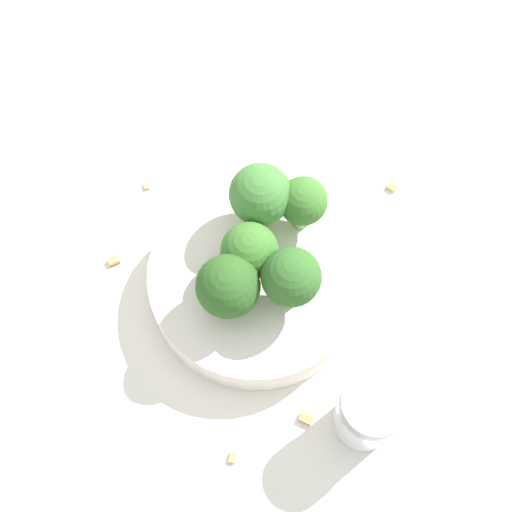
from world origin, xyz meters
TOP-DOWN VIEW (x-y plane):
  - ground_plane at (0.00, 0.00)m, footprint 3.00×3.00m
  - bowl at (0.00, 0.00)m, footprint 0.15×0.15m
  - broccoli_floret_0 at (0.00, -0.01)m, footprint 0.04×0.04m
  - broccoli_floret_1 at (-0.05, -0.00)m, footprint 0.03×0.03m
  - broccoli_floret_2 at (-0.00, 0.03)m, footprint 0.04×0.04m
  - broccoli_floret_3 at (0.03, 0.00)m, footprint 0.04×0.04m
  - broccoli_floret_4 at (-0.04, -0.02)m, footprint 0.04×0.04m
  - pepper_shaker at (0.03, 0.12)m, footprint 0.04×0.04m
  - almond_crumb_0 at (0.05, -0.10)m, footprint 0.01×0.01m
  - almond_crumb_1 at (-0.01, -0.12)m, footprint 0.01×0.01m
  - almond_crumb_2 at (0.05, 0.09)m, footprint 0.01×0.01m
  - almond_crumb_3 at (0.10, 0.06)m, footprint 0.01×0.01m
  - almond_crumb_4 at (-0.13, 0.03)m, footprint 0.01×0.01m

SIDE VIEW (x-z plane):
  - ground_plane at x=0.00m, z-range 0.00..0.00m
  - almond_crumb_1 at x=-0.01m, z-range 0.00..0.01m
  - almond_crumb_3 at x=0.10m, z-range 0.00..0.01m
  - almond_crumb_4 at x=-0.13m, z-range 0.00..0.01m
  - almond_crumb_0 at x=0.05m, z-range 0.00..0.01m
  - almond_crumb_2 at x=0.05m, z-range 0.00..0.01m
  - bowl at x=0.00m, z-range 0.00..0.03m
  - pepper_shaker at x=0.03m, z-range 0.00..0.06m
  - broccoli_floret_0 at x=0.00m, z-range 0.04..0.08m
  - broccoli_floret_1 at x=-0.05m, z-range 0.04..0.09m
  - broccoli_floret_3 at x=0.03m, z-range 0.04..0.09m
  - broccoli_floret_4 at x=-0.04m, z-range 0.04..0.09m
  - broccoli_floret_2 at x=0.00m, z-range 0.04..0.09m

